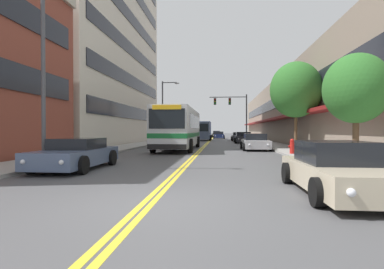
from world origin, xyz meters
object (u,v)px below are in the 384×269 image
(car_slate_blue_parked_left_near, at_px, (76,154))
(street_lamp_left_near, at_px, (52,54))
(car_red_parked_left_mid, at_px, (171,138))
(car_navy_moving_lead, at_px, (219,135))
(car_dark_grey_parked_right_end, at_px, (239,137))
(fire_hydrant, at_px, (292,146))
(street_tree_right_near, at_px, (356,89))
(street_tree_right_mid, at_px, (296,90))
(car_champagne_parked_right_foreground, at_px, (337,170))
(car_silver_parked_right_mid, at_px, (255,142))
(box_truck, at_px, (202,130))
(traffic_signal_mast, at_px, (234,108))
(car_black_moving_second, at_px, (217,134))
(car_charcoal_parked_right_far, at_px, (243,138))
(city_bus, at_px, (179,127))
(street_lamp_left_far, at_px, (165,106))

(car_slate_blue_parked_left_near, relative_size, street_lamp_left_near, 0.63)
(car_red_parked_left_mid, height_order, car_navy_moving_lead, car_navy_moving_lead)
(car_dark_grey_parked_right_end, distance_m, fire_hydrant, 25.81)
(street_tree_right_near, bearing_deg, car_navy_moving_lead, 96.89)
(car_navy_moving_lead, distance_m, street_tree_right_mid, 34.75)
(car_champagne_parked_right_foreground, height_order, car_silver_parked_right_mid, car_silver_parked_right_mid)
(car_navy_moving_lead, bearing_deg, car_red_parked_left_mid, -105.58)
(box_truck, relative_size, traffic_signal_mast, 1.00)
(car_slate_blue_parked_left_near, height_order, traffic_signal_mast, traffic_signal_mast)
(car_silver_parked_right_mid, xyz_separation_m, car_black_moving_second, (-3.55, 40.57, 0.05))
(car_champagne_parked_right_foreground, bearing_deg, traffic_signal_mast, 91.63)
(car_charcoal_parked_right_far, distance_m, car_dark_grey_parked_right_end, 7.43)
(car_silver_parked_right_mid, bearing_deg, car_navy_moving_lead, 95.30)
(car_red_parked_left_mid, bearing_deg, car_champagne_parked_right_foreground, -72.55)
(city_bus, distance_m, car_charcoal_parked_right_far, 14.28)
(city_bus, height_order, traffic_signal_mast, traffic_signal_mast)
(car_silver_parked_right_mid, bearing_deg, car_dark_grey_parked_right_end, 90.20)
(traffic_signal_mast, distance_m, street_tree_right_near, 30.39)
(city_bus, relative_size, street_lamp_left_near, 1.52)
(street_lamp_left_far, bearing_deg, car_silver_parked_right_mid, -49.73)
(fire_hydrant, bearing_deg, car_black_moving_second, 96.42)
(car_red_parked_left_mid, xyz_separation_m, car_champagne_parked_right_foreground, (8.80, -28.00, 0.01))
(car_red_parked_left_mid, bearing_deg, street_tree_right_near, -65.04)
(street_lamp_left_far, bearing_deg, fire_hydrant, -56.16)
(car_dark_grey_parked_right_end, relative_size, traffic_signal_mast, 0.72)
(box_truck, distance_m, fire_hydrant, 28.67)
(car_silver_parked_right_mid, bearing_deg, traffic_signal_mast, 92.77)
(car_dark_grey_parked_right_end, relative_size, street_tree_right_mid, 0.74)
(city_bus, distance_m, box_truck, 22.25)
(car_silver_parked_right_mid, distance_m, car_black_moving_second, 40.73)
(box_truck, distance_m, street_tree_right_near, 35.58)
(city_bus, height_order, street_tree_right_near, street_tree_right_near)
(car_red_parked_left_mid, height_order, street_lamp_left_near, street_lamp_left_near)
(car_red_parked_left_mid, height_order, street_tree_right_near, street_tree_right_near)
(car_black_moving_second, height_order, box_truck, box_truck)
(traffic_signal_mast, distance_m, fire_hydrant, 23.75)
(city_bus, height_order, car_red_parked_left_mid, city_bus)
(box_truck, bearing_deg, street_lamp_left_far, -108.42)
(street_tree_right_near, bearing_deg, car_silver_parked_right_mid, 101.00)
(car_slate_blue_parked_left_near, bearing_deg, car_red_parked_left_mid, 90.23)
(fire_hydrant, bearing_deg, street_lamp_left_far, 123.84)
(car_slate_blue_parked_left_near, height_order, car_dark_grey_parked_right_end, car_dark_grey_parked_right_end)
(street_lamp_left_near, bearing_deg, city_bus, 76.79)
(car_silver_parked_right_mid, height_order, street_tree_right_near, street_tree_right_near)
(car_champagne_parked_right_foreground, relative_size, street_lamp_left_near, 0.62)
(car_black_moving_second, xyz_separation_m, street_lamp_left_near, (-5.70, -53.69, 3.87))
(car_dark_grey_parked_right_end, height_order, car_black_moving_second, car_black_moving_second)
(car_silver_parked_right_mid, height_order, car_charcoal_parked_right_far, car_charcoal_parked_right_far)
(car_black_moving_second, bearing_deg, car_navy_moving_lead, -86.13)
(traffic_signal_mast, xyz_separation_m, street_lamp_left_far, (-8.47, -6.94, -0.23))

